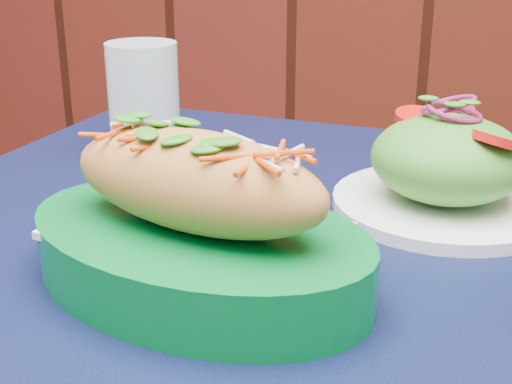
% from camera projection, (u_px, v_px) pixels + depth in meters
% --- Properties ---
extents(cafe_table, '(0.86, 0.86, 0.75)m').
position_uv_depth(cafe_table, '(288.00, 342.00, 0.63)').
color(cafe_table, black).
rests_on(cafe_table, ground).
extents(banh_mi_basket, '(0.31, 0.24, 0.13)m').
position_uv_depth(banh_mi_basket, '(197.00, 226.00, 0.52)').
color(banh_mi_basket, '#026725').
rests_on(banh_mi_basket, cafe_table).
extents(salad_plate, '(0.21, 0.21, 0.11)m').
position_uv_depth(salad_plate, '(447.00, 168.00, 0.67)').
color(salad_plate, white).
rests_on(salad_plate, cafe_table).
extents(water_glass, '(0.08, 0.08, 0.13)m').
position_uv_depth(water_glass, '(144.00, 100.00, 0.82)').
color(water_glass, silver).
rests_on(water_glass, cafe_table).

